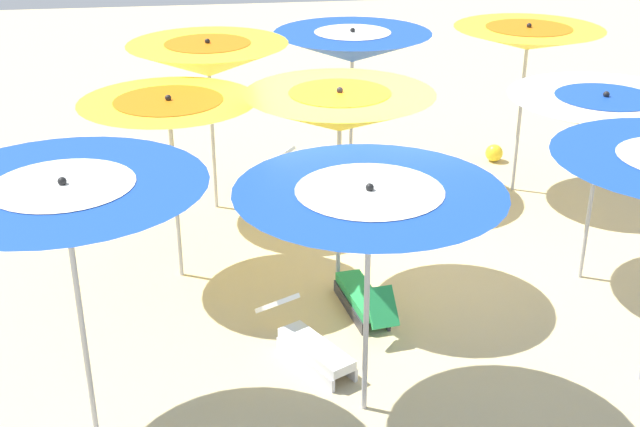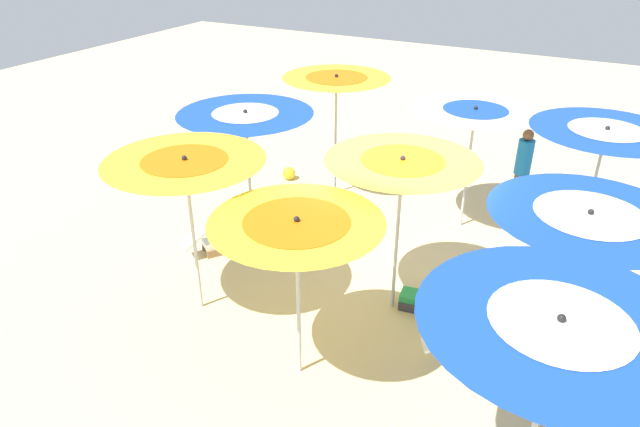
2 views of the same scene
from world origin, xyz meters
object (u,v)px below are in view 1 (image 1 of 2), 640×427
at_px(beach_umbrella_7, 169,113).
at_px(lounger_0, 309,343).
at_px(beach_umbrella_6, 66,209).
at_px(lounger_1, 364,299).
at_px(beach_umbrella_3, 369,207).
at_px(beach_umbrella_5, 352,47).
at_px(beach_ball, 494,153).
at_px(beach_umbrella_1, 604,113).
at_px(lounger_2, 311,172).
at_px(beach_umbrella_8, 208,59).
at_px(beach_umbrella_2, 528,38).
at_px(beach_umbrella_4, 340,111).

relative_size(beach_umbrella_7, lounger_0, 1.66).
relative_size(beach_umbrella_6, lounger_1, 1.84).
xyz_separation_m(beach_umbrella_3, beach_umbrella_6, (-0.02, -2.42, 0.13)).
relative_size(beach_umbrella_5, beach_umbrella_7, 1.07).
relative_size(beach_umbrella_5, beach_ball, 8.53).
distance_m(beach_umbrella_1, beach_ball, 4.33).
xyz_separation_m(lounger_0, lounger_2, (-4.61, 0.65, -0.01)).
xyz_separation_m(beach_umbrella_7, beach_umbrella_8, (-1.96, 0.48, 0.11)).
xyz_separation_m(beach_umbrella_1, beach_umbrella_2, (-2.70, 0.15, 0.22)).
bearing_deg(beach_umbrella_1, beach_umbrella_7, -98.99).
relative_size(lounger_0, lounger_2, 1.13).
relative_size(beach_umbrella_3, beach_umbrella_7, 1.01).
relative_size(beach_umbrella_5, beach_umbrella_8, 0.99).
bearing_deg(lounger_1, beach_umbrella_6, 112.31).
xyz_separation_m(beach_umbrella_1, beach_umbrella_6, (2.07, -5.47, 0.12)).
bearing_deg(beach_umbrella_8, beach_umbrella_3, 14.02).
distance_m(beach_umbrella_6, beach_umbrella_8, 4.93).
bearing_deg(beach_umbrella_6, beach_ball, 136.09).
relative_size(beach_umbrella_4, beach_umbrella_8, 1.00).
distance_m(beach_umbrella_4, beach_umbrella_8, 2.83).
xyz_separation_m(beach_umbrella_7, lounger_1, (1.21, 2.00, -1.83)).
relative_size(beach_umbrella_4, lounger_0, 1.78).
bearing_deg(beach_umbrella_6, beach_umbrella_3, 89.46).
bearing_deg(beach_umbrella_7, lounger_0, 32.76).
distance_m(beach_umbrella_8, lounger_0, 4.47).
bearing_deg(lounger_2, beach_umbrella_4, -57.31).
bearing_deg(beach_umbrella_6, beach_umbrella_1, 110.73).
xyz_separation_m(beach_umbrella_4, beach_umbrella_6, (2.28, -2.56, 0.03)).
relative_size(lounger_1, lounger_2, 1.11).
relative_size(beach_umbrella_2, beach_umbrella_7, 1.11).
xyz_separation_m(beach_umbrella_4, lounger_2, (-3.15, 0.12, -1.95)).
distance_m(beach_umbrella_2, lounger_0, 5.73).
height_order(beach_umbrella_2, lounger_2, beach_umbrella_2).
relative_size(beach_umbrella_1, beach_ball, 8.18).
xyz_separation_m(beach_umbrella_1, lounger_2, (-3.36, -2.79, -1.86)).
bearing_deg(beach_umbrella_1, beach_umbrella_3, -55.52).
distance_m(lounger_2, beach_ball, 3.10).
distance_m(beach_umbrella_2, beach_umbrella_3, 5.77).
relative_size(beach_umbrella_7, beach_umbrella_8, 0.93).
bearing_deg(beach_ball, beach_umbrella_1, -3.84).
height_order(lounger_1, lounger_2, lounger_1).
height_order(beach_umbrella_1, beach_umbrella_3, beach_umbrella_1).
xyz_separation_m(beach_umbrella_4, beach_umbrella_8, (-2.50, -1.34, -0.00)).
height_order(lounger_0, beach_ball, lounger_0).
height_order(beach_umbrella_5, beach_umbrella_7, beach_umbrella_5).
xyz_separation_m(beach_umbrella_3, beach_umbrella_5, (-5.24, 0.81, 0.09)).
distance_m(beach_umbrella_3, beach_umbrella_7, 3.30).
bearing_deg(beach_umbrella_7, beach_umbrella_4, 73.51).
height_order(beach_umbrella_1, lounger_1, beach_umbrella_1).
bearing_deg(beach_umbrella_1, beach_umbrella_4, -94.12).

